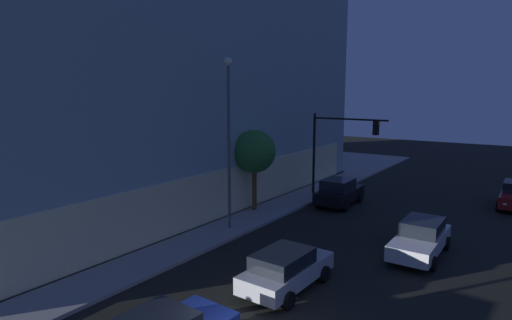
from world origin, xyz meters
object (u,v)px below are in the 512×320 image
Objects in this scene: street_lamp_sidewalk at (229,125)px; car_black at (339,192)px; modern_building at (100,71)px; sidewalk_tree at (254,152)px; car_white at (421,238)px; traffic_light_far_corner at (337,140)px; car_silver at (286,269)px.

street_lamp_sidewalk reaches higher than car_black.
car_black is at bearing -73.03° from modern_building.
modern_building reaches higher than sidewalk_tree.
car_white is (2.25, -9.26, -4.87)m from street_lamp_sidewalk.
car_black is (8.15, -2.70, -4.77)m from street_lamp_sidewalk.
traffic_light_far_corner is at bearing 45.34° from car_white.
sidewalk_tree reaches higher than car_white.
modern_building is 7.43× the size of car_black.
car_silver is at bearing -108.74° from modern_building.
car_white is at bearing -98.13° from sidewalk_tree.
street_lamp_sidewalk reaches higher than car_silver.
car_black reaches higher than car_silver.
sidewalk_tree is 10.91m from car_silver.
modern_building is at bearing 71.26° from car_silver.
sidewalk_tree is 1.15× the size of car_silver.
modern_building is at bearing 93.61° from sidewalk_tree.
modern_building reaches higher than street_lamp_sidewalk.
traffic_light_far_corner is 1.33× the size of car_black.
modern_building reaches higher than car_white.
car_silver is 7.20m from car_white.
modern_building is 18.45m from traffic_light_far_corner.
modern_building is 7.52× the size of car_silver.
sidewalk_tree is at bearing 140.33° from car_black.
traffic_light_far_corner is 1.17× the size of sidewalk_tree.
car_white reaches higher than car_silver.
traffic_light_far_corner is 11.01m from car_white.
modern_building reaches higher than car_black.
car_white is at bearing -76.34° from street_lamp_sidewalk.
sidewalk_tree is at bearing 14.83° from street_lamp_sidewalk.
traffic_light_far_corner reaches higher than car_black.
car_silver is 12.74m from car_black.
sidewalk_tree is 1.14× the size of car_black.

